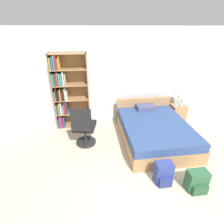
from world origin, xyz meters
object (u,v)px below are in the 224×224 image
bookshelf (66,92)px  backpack_green (197,181)px  bed (153,130)px  backpack_blue (164,174)px  water_bottle (181,103)px  nightstand (177,113)px  office_chair (84,127)px  table_lamp (179,92)px

bookshelf → backpack_green: (2.36, -2.54, -0.84)m
backpack_green → bed: bearing=97.8°
bed → backpack_blue: (-0.29, -1.36, -0.05)m
bookshelf → bed: bearing=-24.0°
water_bottle → nightstand: bearing=99.8°
office_chair → bed: bearing=1.5°
bookshelf → office_chair: (0.44, -1.00, -0.53)m
nightstand → bookshelf: bearing=178.0°
office_chair → water_bottle: (2.76, 0.79, 0.11)m
bed → water_bottle: 1.34m
nightstand → water_bottle: size_ratio=2.69×
bookshelf → table_lamp: bearing=-1.9°
office_chair → backpack_blue: office_chair is taller
table_lamp → backpack_blue: 2.66m
backpack_green → backpack_blue: size_ratio=0.90×
bed → office_chair: 1.72m
nightstand → water_bottle: 0.36m
bookshelf → backpack_green: size_ratio=5.18×
office_chair → backpack_green: office_chair is taller
water_bottle → bookshelf: bearing=176.2°
nightstand → backpack_blue: size_ratio=1.18×
backpack_blue → table_lamp: bearing=59.7°
office_chair → water_bottle: bearing=16.0°
table_lamp → water_bottle: 0.32m
nightstand → backpack_blue: 2.58m
water_bottle → backpack_green: size_ratio=0.49×
table_lamp → water_bottle: (0.06, -0.11, -0.30)m
bed → office_chair: (-1.70, -0.05, 0.24)m
office_chair → backpack_blue: (1.41, -1.32, -0.29)m
water_bottle → table_lamp: bearing=119.6°
bed → office_chair: bearing=-178.5°
nightstand → table_lamp: bearing=171.9°
bed → backpack_blue: size_ratio=4.76×
office_chair → water_bottle: size_ratio=5.46×
backpack_blue → backpack_green: bearing=-23.8°
nightstand → table_lamp: 0.65m
bookshelf → nightstand: 3.28m
office_chair → backpack_blue: size_ratio=2.40×
nightstand → backpack_green: (-0.83, -2.43, -0.07)m
office_chair → backpack_blue: bearing=-43.0°
nightstand → table_lamp: (-0.04, 0.01, 0.64)m
bookshelf → bed: bookshelf is taller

